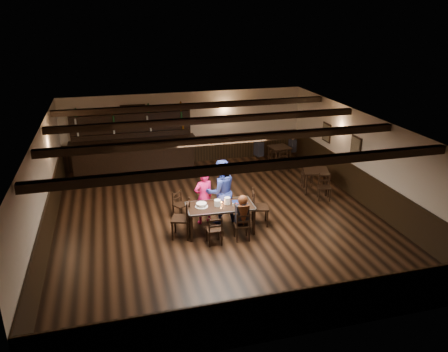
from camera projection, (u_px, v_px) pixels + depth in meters
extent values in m
plane|color=black|center=(219.00, 218.00, 12.38)|extent=(10.00, 10.00, 0.00)
cube|color=beige|center=(186.00, 128.00, 16.40)|extent=(9.00, 0.02, 2.70)
cube|color=beige|center=(292.00, 274.00, 7.39)|extent=(9.00, 0.02, 2.70)
cube|color=beige|center=(43.00, 190.00, 10.81)|extent=(0.02, 10.00, 2.70)
cube|color=beige|center=(365.00, 160.00, 12.98)|extent=(0.02, 10.00, 2.70)
cube|color=silver|center=(218.00, 125.00, 11.41)|extent=(9.00, 10.00, 0.02)
cube|color=black|center=(187.00, 150.00, 16.68)|extent=(9.00, 0.04, 1.00)
cube|color=black|center=(288.00, 314.00, 7.72)|extent=(9.00, 0.04, 1.00)
cube|color=black|center=(49.00, 221.00, 11.12)|extent=(0.04, 10.00, 1.00)
cube|color=black|center=(361.00, 186.00, 13.28)|extent=(0.04, 10.00, 1.00)
cube|color=black|center=(134.00, 118.00, 15.74)|extent=(0.90, 0.03, 1.00)
cube|color=black|center=(134.00, 118.00, 15.72)|extent=(0.80, 0.02, 0.90)
cube|color=black|center=(356.00, 147.00, 13.34)|extent=(0.03, 0.55, 0.65)
cube|color=#72664C|center=(355.00, 147.00, 13.33)|extent=(0.02, 0.45, 0.55)
cube|color=black|center=(327.00, 132.00, 15.07)|extent=(0.03, 0.55, 0.65)
cube|color=#72664C|center=(326.00, 132.00, 15.06)|extent=(0.02, 0.45, 0.55)
cube|color=black|center=(255.00, 166.00, 8.74)|extent=(8.90, 0.18, 0.18)
cube|color=black|center=(229.00, 139.00, 10.55)|extent=(8.90, 0.18, 0.18)
cube|color=black|center=(210.00, 120.00, 12.35)|extent=(8.90, 0.18, 0.18)
cube|color=black|center=(196.00, 106.00, 14.15)|extent=(8.90, 0.18, 0.18)
cube|color=black|center=(192.00, 229.00, 11.01)|extent=(0.06, 0.06, 0.71)
cube|color=black|center=(187.00, 216.00, 11.70)|extent=(0.06, 0.06, 0.71)
cube|color=black|center=(254.00, 222.00, 11.35)|extent=(0.06, 0.06, 0.71)
cube|color=black|center=(246.00, 210.00, 12.04)|extent=(0.06, 0.06, 0.71)
cube|color=black|center=(220.00, 206.00, 11.39)|extent=(1.79, 0.94, 0.04)
cube|color=#A5A8AD|center=(217.00, 200.00, 11.78)|extent=(1.76, 0.09, 0.05)
cube|color=#A5A8AD|center=(224.00, 213.00, 11.00)|extent=(1.76, 0.09, 0.05)
cube|color=#A5A8AD|center=(252.00, 203.00, 11.57)|extent=(0.06, 0.88, 0.05)
cube|color=#A5A8AD|center=(187.00, 209.00, 11.21)|extent=(0.06, 0.88, 0.05)
cube|color=black|center=(219.00, 233.00, 11.15)|extent=(0.03, 0.03, 0.38)
cube|color=black|center=(222.00, 239.00, 10.88)|extent=(0.03, 0.03, 0.38)
cube|color=black|center=(207.00, 235.00, 11.07)|extent=(0.03, 0.03, 0.38)
cube|color=black|center=(209.00, 240.00, 10.80)|extent=(0.03, 0.03, 0.38)
cube|color=black|center=(214.00, 229.00, 10.90)|extent=(0.37, 0.35, 0.04)
cube|color=black|center=(215.00, 225.00, 10.70)|extent=(0.37, 0.03, 0.40)
cube|color=black|center=(216.00, 226.00, 10.71)|extent=(0.32, 0.02, 0.04)
cube|color=black|center=(215.00, 221.00, 10.65)|extent=(0.32, 0.02, 0.04)
cube|color=black|center=(247.00, 229.00, 11.35)|extent=(0.03, 0.03, 0.38)
cube|color=black|center=(249.00, 235.00, 11.07)|extent=(0.03, 0.03, 0.38)
cube|color=black|center=(234.00, 230.00, 11.29)|extent=(0.03, 0.03, 0.38)
cube|color=black|center=(237.00, 236.00, 11.01)|extent=(0.03, 0.03, 0.38)
cube|color=black|center=(242.00, 225.00, 11.11)|extent=(0.40, 0.38, 0.04)
cube|color=black|center=(243.00, 221.00, 10.89)|extent=(0.38, 0.06, 0.40)
cube|color=black|center=(243.00, 222.00, 10.91)|extent=(0.32, 0.05, 0.04)
cube|color=black|center=(243.00, 216.00, 10.85)|extent=(0.32, 0.05, 0.04)
cube|color=black|center=(175.00, 224.00, 11.49)|extent=(0.05, 0.05, 0.49)
cube|color=black|center=(190.00, 224.00, 11.47)|extent=(0.05, 0.05, 0.49)
cube|color=black|center=(172.00, 232.00, 11.11)|extent=(0.05, 0.05, 0.49)
cube|color=black|center=(188.00, 232.00, 11.08)|extent=(0.05, 0.05, 0.49)
cube|color=black|center=(181.00, 219.00, 11.19)|extent=(0.59, 0.60, 0.05)
cube|color=black|center=(188.00, 210.00, 11.09)|extent=(0.19, 0.47, 0.52)
cube|color=black|center=(188.00, 212.00, 11.11)|extent=(0.16, 0.40, 0.06)
cube|color=black|center=(188.00, 204.00, 11.03)|extent=(0.16, 0.40, 0.06)
cube|color=black|center=(267.00, 219.00, 11.77)|extent=(0.05, 0.05, 0.48)
cube|color=black|center=(253.00, 219.00, 11.77)|extent=(0.05, 0.05, 0.48)
cube|color=black|center=(266.00, 213.00, 12.15)|extent=(0.05, 0.05, 0.48)
cube|color=black|center=(252.00, 213.00, 12.14)|extent=(0.05, 0.05, 0.48)
cube|color=black|center=(260.00, 207.00, 11.86)|extent=(0.55, 0.56, 0.04)
cube|color=black|center=(253.00, 199.00, 11.77)|extent=(0.15, 0.46, 0.50)
cube|color=black|center=(253.00, 201.00, 11.79)|extent=(0.12, 0.40, 0.06)
cube|color=black|center=(253.00, 194.00, 11.71)|extent=(0.12, 0.40, 0.06)
cube|color=black|center=(180.00, 215.00, 12.16)|extent=(0.04, 0.04, 0.37)
cube|color=black|center=(173.00, 211.00, 12.34)|extent=(0.04, 0.04, 0.37)
cube|color=black|center=(189.00, 211.00, 12.37)|extent=(0.04, 0.04, 0.37)
cube|color=black|center=(182.00, 208.00, 12.56)|extent=(0.04, 0.04, 0.37)
cube|color=black|center=(181.00, 205.00, 12.29)|extent=(0.49, 0.49, 0.03)
cube|color=black|center=(177.00, 197.00, 12.31)|extent=(0.32, 0.22, 0.39)
cube|color=black|center=(177.00, 198.00, 12.32)|extent=(0.27, 0.19, 0.04)
cube|color=black|center=(177.00, 193.00, 12.27)|extent=(0.27, 0.19, 0.04)
imported|color=#FF1D99|center=(204.00, 197.00, 11.85)|extent=(0.63, 0.49, 1.53)
imported|color=navy|center=(220.00, 191.00, 11.87)|extent=(0.97, 0.81, 1.81)
cube|color=black|center=(241.00, 219.00, 11.17)|extent=(0.31, 0.31, 0.13)
cube|color=black|center=(242.00, 213.00, 10.98)|extent=(0.33, 0.19, 0.46)
cylinder|color=black|center=(242.00, 205.00, 10.91)|extent=(0.10, 0.33, 0.33)
sphere|color=#D8A384|center=(242.00, 200.00, 10.86)|extent=(0.20, 0.20, 0.20)
sphere|color=#3B1A0D|center=(243.00, 200.00, 10.83)|extent=(0.25, 0.25, 0.25)
cone|color=#3B1A0D|center=(244.00, 216.00, 10.88)|extent=(0.19, 0.19, 0.58)
cylinder|color=white|center=(201.00, 206.00, 11.30)|extent=(0.33, 0.33, 0.01)
cylinder|color=white|center=(201.00, 205.00, 11.29)|extent=(0.27, 0.27, 0.09)
cylinder|color=silver|center=(201.00, 205.00, 11.29)|extent=(0.29, 0.29, 0.04)
cylinder|color=white|center=(218.00, 203.00, 11.34)|extent=(0.17, 0.17, 0.16)
cylinder|color=white|center=(227.00, 201.00, 11.44)|extent=(0.16, 0.16, 0.19)
cylinder|color=#A5A8AD|center=(221.00, 203.00, 11.48)|extent=(0.05, 0.05, 0.03)
sphere|color=orange|center=(221.00, 202.00, 11.47)|extent=(0.03, 0.03, 0.03)
cylinder|color=silver|center=(233.00, 205.00, 11.33)|extent=(0.03, 0.03, 0.08)
cylinder|color=#A5A8AD|center=(236.00, 204.00, 11.38)|extent=(0.03, 0.03, 0.08)
cylinder|color=silver|center=(228.00, 200.00, 11.56)|extent=(0.06, 0.06, 0.09)
cube|color=maroon|center=(241.00, 205.00, 11.41)|extent=(0.34, 0.26, 0.00)
cube|color=navy|center=(238.00, 201.00, 11.61)|extent=(0.35, 0.27, 0.00)
cube|color=black|center=(134.00, 155.00, 15.89)|extent=(4.29, 0.60, 1.10)
cube|color=black|center=(133.00, 140.00, 15.69)|extent=(4.49, 0.70, 0.05)
cube|color=black|center=(133.00, 139.00, 15.94)|extent=(4.29, 0.10, 2.20)
cube|color=black|center=(132.00, 133.00, 15.76)|extent=(4.19, 0.22, 0.03)
cube|color=black|center=(132.00, 123.00, 15.63)|extent=(4.19, 0.22, 0.03)
cube|color=black|center=(131.00, 114.00, 15.51)|extent=(4.19, 0.22, 0.03)
cube|color=black|center=(316.00, 171.00, 13.88)|extent=(0.97, 0.97, 0.04)
cube|color=black|center=(306.00, 185.00, 13.75)|extent=(0.05, 0.05, 0.71)
cube|color=black|center=(304.00, 178.00, 14.33)|extent=(0.05, 0.05, 0.71)
cube|color=black|center=(326.00, 186.00, 13.70)|extent=(0.05, 0.05, 0.71)
cube|color=black|center=(324.00, 178.00, 14.29)|extent=(0.05, 0.05, 0.71)
cube|color=black|center=(280.00, 147.00, 16.22)|extent=(0.78, 0.78, 0.04)
cube|color=black|center=(276.00, 160.00, 16.01)|extent=(0.04, 0.04, 0.71)
cube|color=black|center=(269.00, 155.00, 16.51)|extent=(0.04, 0.04, 0.71)
cube|color=black|center=(290.00, 158.00, 16.20)|extent=(0.04, 0.04, 0.71)
cube|color=black|center=(282.00, 154.00, 16.71)|extent=(0.04, 0.04, 0.71)
cube|color=black|center=(259.00, 148.00, 16.04)|extent=(0.30, 0.41, 0.54)
sphere|color=#D8A384|center=(259.00, 139.00, 15.91)|extent=(0.21, 0.21, 0.21)
sphere|color=black|center=(259.00, 138.00, 15.90)|extent=(0.22, 0.22, 0.22)
cube|color=black|center=(292.00, 145.00, 16.54)|extent=(0.21, 0.33, 0.47)
sphere|color=#D8A384|center=(293.00, 137.00, 16.42)|extent=(0.18, 0.18, 0.18)
sphere|color=black|center=(293.00, 136.00, 16.41)|extent=(0.19, 0.19, 0.19)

